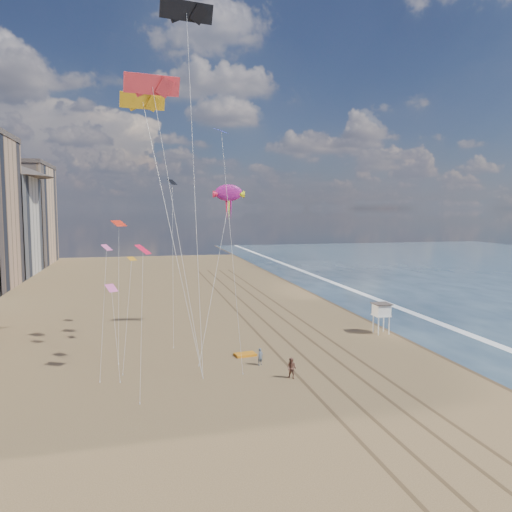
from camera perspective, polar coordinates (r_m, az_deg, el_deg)
The scene contains 11 objects.
ground at distance 36.06m, azimuth 12.97°, elevation -19.14°, with size 260.00×260.00×0.00m, color brown.
wet_sand at distance 78.54m, azimuth 12.59°, elevation -5.64°, with size 260.00×260.00×0.00m, color #42301E.
foam at distance 80.43m, azimuth 15.30°, elevation -5.44°, with size 260.00×260.00×0.00m, color white.
tracks at distance 63.58m, azimuth 3.00°, elevation -8.13°, with size 7.68×120.00×0.01m.
lifeguard_stand at distance 61.65m, azimuth 14.14°, elevation -6.03°, with size 2.04×2.04×3.68m.
grounded_kite at distance 51.71m, azimuth -1.25°, elevation -11.19°, with size 2.10×1.33×0.24m, color orange.
show_kite at distance 60.83m, azimuth -3.14°, elevation 7.18°, with size 4.66×7.32×21.74m.
kite_flyer_a at distance 48.56m, azimuth 0.50°, elevation -11.43°, with size 0.60×0.39×1.64m, color slate.
kite_flyer_b at distance 45.00m, azimuth 4.09°, elevation -12.67°, with size 0.91×0.71×1.87m, color brown.
parafoils at distance 52.08m, azimuth -10.71°, elevation 20.91°, with size 9.22×8.23×9.57m.
small_kites at distance 52.61m, azimuth -12.27°, elevation 4.33°, with size 13.49×17.88×16.23m.
Camera 1 is at (-14.72, -29.34, 14.92)m, focal length 35.00 mm.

